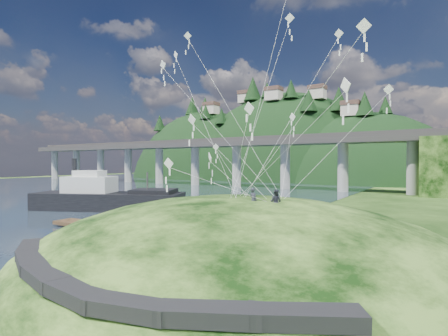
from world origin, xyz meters
The scene contains 10 objects.
ground centered at (0.00, 0.00, 0.00)m, with size 320.00×320.00×0.00m, color black.
water centered at (-72.00, 30.00, 0.01)m, with size 240.00×240.00×0.00m, color #2F4156.
grass_hill centered at (8.00, 2.00, -1.50)m, with size 36.00×32.00×13.00m.
footpath centered at (7.46, -9.74, 2.08)m, with size 22.29×5.84×0.83m.
bridge centered at (-26.46, 70.07, 9.70)m, with size 160.00×11.00×15.00m.
far_ridge centered at (-43.58, 122.17, -7.44)m, with size 153.00×70.00×94.50m.
work_barge centered at (-24.18, 16.04, 2.03)m, with size 23.66×15.26×8.09m.
wooden_dock centered at (-9.91, 4.83, 0.50)m, with size 15.96×3.25×1.13m.
kite_flyers centered at (10.67, 0.95, 5.75)m, with size 2.27×0.97×1.76m.
kite_swarm centered at (8.05, 4.45, 14.38)m, with size 20.77×16.84×19.10m.
Camera 1 is at (20.57, -20.22, 7.54)m, focal length 28.00 mm.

